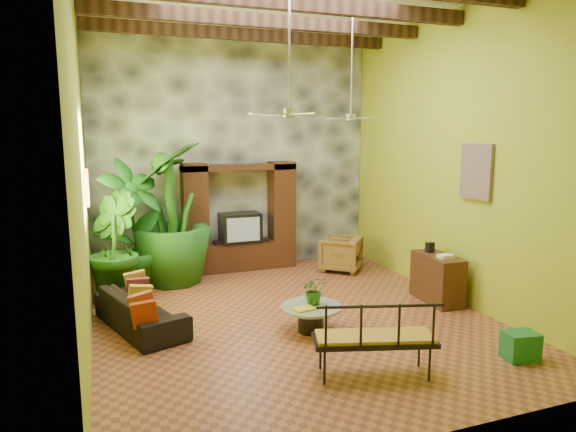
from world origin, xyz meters
name	(u,v)px	position (x,y,z in m)	size (l,w,h in m)	color
ground	(292,318)	(0.00, 0.00, 0.00)	(7.00, 7.00, 0.00)	brown
back_wall	(234,152)	(0.00, 3.50, 2.50)	(6.00, 0.02, 5.00)	#A7AF27
left_wall	(80,165)	(-3.00, 0.00, 2.50)	(0.02, 7.00, 5.00)	#A7AF27
right_wall	(455,157)	(3.00, 0.00, 2.50)	(0.02, 7.00, 5.00)	#A7AF27
stone_accent_wall	(235,152)	(0.00, 3.44, 2.50)	(5.98, 0.10, 4.98)	#36383E
ceiling_beams	(293,3)	(0.00, 0.00, 4.78)	(5.95, 5.36, 0.22)	#3A2012
entertainment_center	(240,225)	(0.00, 3.14, 0.97)	(2.40, 0.55, 2.30)	#331C0E
ceiling_fan_front	(289,98)	(-0.20, -0.40, 3.40)	(1.28, 1.28, 1.86)	#B5B5BA
ceiling_fan_back	(351,106)	(1.60, 1.20, 3.40)	(1.28, 1.28, 1.86)	#B5B5BA
wall_art_mask	(87,188)	(-2.96, 1.00, 2.10)	(0.06, 0.32, 0.55)	gold
wall_art_painting	(476,172)	(2.96, -0.60, 2.30)	(0.06, 0.70, 0.90)	#254C88
sofa	(141,310)	(-2.30, 0.38, 0.28)	(1.92, 0.75, 0.56)	black
wicker_armchair	(341,254)	(1.98, 2.27, 0.37)	(0.79, 0.81, 0.74)	olive
tall_plant_a	(134,225)	(-2.21, 2.43, 1.24)	(1.30, 0.88, 2.47)	#1B681B
tall_plant_b	(112,247)	(-2.63, 1.89, 0.96)	(1.05, 0.85, 1.91)	#24631A
tall_plant_c	(170,213)	(-1.51, 2.63, 1.38)	(1.54, 1.54, 2.76)	#1F5A17
coffee_table	(311,315)	(0.05, -0.64, 0.26)	(0.91, 0.91, 0.40)	black
centerpiece_plant	(314,290)	(0.14, -0.57, 0.61)	(0.38, 0.33, 0.42)	#255D18
yellow_tray	(304,309)	(-0.11, -0.77, 0.42)	(0.30, 0.21, 0.03)	yellow
iron_bench	(378,335)	(0.23, -2.25, 0.54)	(1.56, 0.95, 0.57)	black
side_console	(437,279)	(2.65, -0.14, 0.41)	(0.47, 1.04, 0.83)	#362211
green_bin	(520,346)	(2.25, -2.46, 0.18)	(0.42, 0.32, 0.37)	#1B6728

